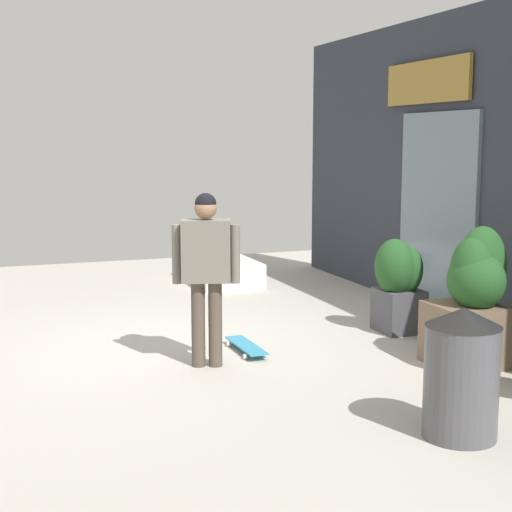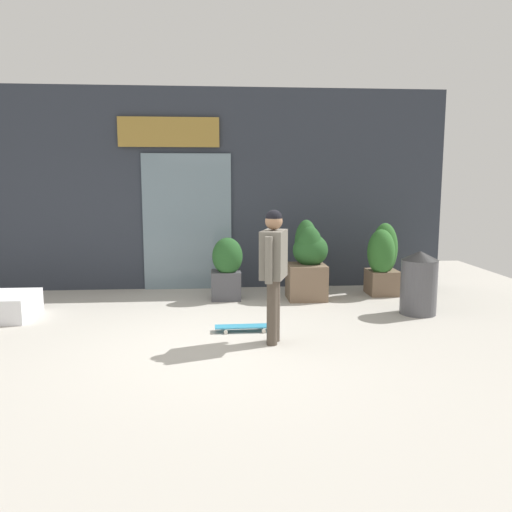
# 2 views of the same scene
# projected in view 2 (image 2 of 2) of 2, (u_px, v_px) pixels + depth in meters

# --- Properties ---
(ground_plane) EXTENTS (12.00, 12.00, 0.00)m
(ground_plane) POSITION_uv_depth(u_px,v_px,m) (217.00, 342.00, 6.34)
(ground_plane) COLOR #B2ADA3
(building_facade) EXTENTS (8.45, 0.31, 3.62)m
(building_facade) POSITION_uv_depth(u_px,v_px,m) (214.00, 190.00, 9.37)
(building_facade) COLOR #2D333D
(building_facade) RESTS_ON ground_plane
(skateboarder) EXTENTS (0.39, 0.60, 1.64)m
(skateboarder) POSITION_uv_depth(u_px,v_px,m) (273.00, 263.00, 6.16)
(skateboarder) COLOR #4C4238
(skateboarder) RESTS_ON ground_plane
(skateboard) EXTENTS (0.78, 0.25, 0.08)m
(skateboard) POSITION_uv_depth(u_px,v_px,m) (244.00, 327.00, 6.78)
(skateboard) COLOR teal
(skateboard) RESTS_ON ground_plane
(planter_box_left) EXTENTS (0.52, 0.52, 1.05)m
(planter_box_left) POSITION_uv_depth(u_px,v_px,m) (227.00, 266.00, 8.52)
(planter_box_left) COLOR #47474C
(planter_box_left) RESTS_ON ground_plane
(planter_box_right) EXTENTS (0.56, 0.64, 1.25)m
(planter_box_right) POSITION_uv_depth(u_px,v_px,m) (382.00, 258.00, 8.85)
(planter_box_right) COLOR brown
(planter_box_right) RESTS_ON ground_plane
(planter_box_mid) EXTENTS (0.68, 0.71, 1.33)m
(planter_box_mid) POSITION_uv_depth(u_px,v_px,m) (307.00, 259.00, 8.59)
(planter_box_mid) COLOR brown
(planter_box_mid) RESTS_ON ground_plane
(trash_bin) EXTENTS (0.54, 0.54, 0.95)m
(trash_bin) POSITION_uv_depth(u_px,v_px,m) (419.00, 282.00, 7.60)
(trash_bin) COLOR #4C4C51
(trash_bin) RESTS_ON ground_plane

